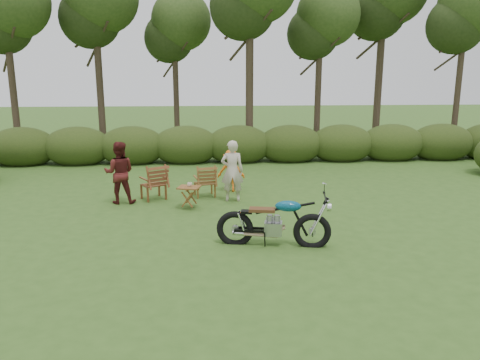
{
  "coord_description": "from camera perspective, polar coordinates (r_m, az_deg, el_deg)",
  "views": [
    {
      "loc": [
        -1.25,
        -8.59,
        3.32
      ],
      "look_at": [
        -0.47,
        1.89,
        0.9
      ],
      "focal_mm": 35.0,
      "sensor_mm": 36.0,
      "label": 1
    }
  ],
  "objects": [
    {
      "name": "adult_a",
      "position": [
        12.41,
        -0.95,
        -2.55
      ],
      "size": [
        0.61,
        0.42,
        1.62
      ],
      "primitive_type": "imported",
      "rotation": [
        0.0,
        0.0,
        3.09
      ],
      "color": "beige",
      "rests_on": "ground"
    },
    {
      "name": "lawn_chair_right",
      "position": [
        12.91,
        -4.29,
        -1.98
      ],
      "size": [
        0.72,
        0.72,
        0.88
      ],
      "primitive_type": null,
      "rotation": [
        0.0,
        0.0,
        3.36
      ],
      "color": "brown",
      "rests_on": "ground"
    },
    {
      "name": "child",
      "position": [
        13.42,
        -1.1,
        -1.36
      ],
      "size": [
        0.83,
        0.55,
        1.2
      ],
      "primitive_type": "imported",
      "rotation": [
        0.0,
        0.0,
        3.0
      ],
      "color": "orange",
      "rests_on": "ground"
    },
    {
      "name": "tree_line",
      "position": [
        18.42,
        1.26,
        14.47
      ],
      "size": [
        22.52,
        11.62,
        8.14
      ],
      "color": "#34271C",
      "rests_on": "ground"
    },
    {
      "name": "side_table",
      "position": [
        11.73,
        -6.21,
        -2.14
      ],
      "size": [
        0.64,
        0.58,
        0.56
      ],
      "primitive_type": null,
      "rotation": [
        0.0,
        0.0,
        -0.27
      ],
      "color": "brown",
      "rests_on": "ground"
    },
    {
      "name": "lawn_chair_left",
      "position": [
        12.8,
        -10.45,
        -2.29
      ],
      "size": [
        0.89,
        0.89,
        0.95
      ],
      "primitive_type": null,
      "rotation": [
        0.0,
        0.0,
        3.66
      ],
      "color": "brown",
      "rests_on": "ground"
    },
    {
      "name": "cup",
      "position": [
        11.7,
        -6.17,
        -0.54
      ],
      "size": [
        0.15,
        0.15,
        0.09
      ],
      "primitive_type": "imported",
      "rotation": [
        0.0,
        0.0,
        0.41
      ],
      "color": "beige",
      "rests_on": "side_table"
    },
    {
      "name": "motorcycle",
      "position": [
        9.34,
        4.04,
        -7.9
      ],
      "size": [
        2.23,
        1.18,
        1.21
      ],
      "primitive_type": null,
      "rotation": [
        0.0,
        0.0,
        -0.18
      ],
      "color": "#0C7BA7",
      "rests_on": "ground"
    },
    {
      "name": "ground",
      "position": [
        9.29,
        3.82,
        -7.99
      ],
      "size": [
        80.0,
        80.0,
        0.0
      ],
      "primitive_type": "plane",
      "color": "#2F501A",
      "rests_on": "ground"
    },
    {
      "name": "adult_b",
      "position": [
        12.62,
        -14.29,
        -2.71
      ],
      "size": [
        0.8,
        0.63,
        1.61
      ],
      "primitive_type": "imported",
      "rotation": [
        0.0,
        0.0,
        3.17
      ],
      "color": "#4E1716",
      "rests_on": "ground"
    }
  ]
}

